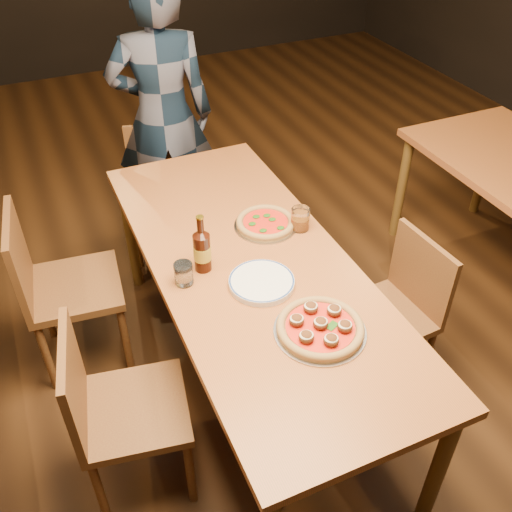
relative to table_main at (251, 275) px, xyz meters
name	(u,v)px	position (x,y,z in m)	size (l,w,h in m)	color
ground	(252,377)	(0.00, 0.00, -0.68)	(9.00, 9.00, 0.00)	black
table_main	(251,275)	(0.00, 0.00, 0.00)	(0.80, 2.00, 0.75)	brown
chair_main_nw	(134,409)	(-0.62, -0.29, -0.24)	(0.41, 0.41, 0.88)	#592817
chair_main_sw	(74,286)	(-0.71, 0.50, -0.22)	(0.43, 0.43, 0.92)	#592817
chair_main_e	(385,315)	(0.57, -0.23, -0.27)	(0.38, 0.38, 0.82)	#592817
chair_end	(161,194)	(-0.08, 1.20, -0.27)	(0.38, 0.38, 0.82)	#592817
pizza_meatball	(320,327)	(0.07, -0.47, 0.10)	(0.34, 0.34, 0.06)	#B7B7BF
pizza_margherita	(266,223)	(0.16, 0.21, 0.09)	(0.29, 0.29, 0.04)	#B7B7BF
plate_stack	(262,282)	(-0.02, -0.15, 0.08)	(0.27, 0.27, 0.03)	white
beer_bottle	(202,251)	(-0.20, 0.04, 0.16)	(0.07, 0.07, 0.26)	black
water_glass	(184,274)	(-0.30, -0.01, 0.12)	(0.08, 0.08, 0.09)	white
amber_glass	(300,219)	(0.30, 0.13, 0.12)	(0.08, 0.08, 0.11)	#A55312
diner	(163,117)	(0.02, 1.36, 0.15)	(0.60, 0.40, 1.65)	black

